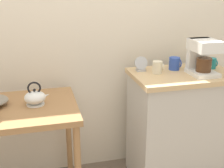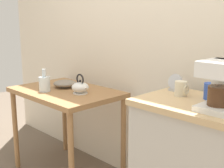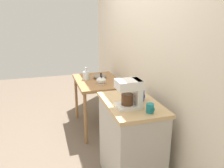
% 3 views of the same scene
% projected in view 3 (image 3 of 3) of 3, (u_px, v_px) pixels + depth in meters
% --- Properties ---
extents(ground_plane, '(8.00, 8.00, 0.00)m').
position_uv_depth(ground_plane, '(110.00, 149.00, 3.07)').
color(ground_plane, '#6B5B4C').
extents(back_wall, '(4.40, 0.10, 2.80)m').
position_uv_depth(back_wall, '(147.00, 43.00, 2.68)').
color(back_wall, beige).
rests_on(back_wall, ground_plane).
extents(wooden_table, '(0.93, 0.63, 0.77)m').
position_uv_depth(wooden_table, '(98.00, 86.00, 3.47)').
color(wooden_table, '#9E7044').
rests_on(wooden_table, ground_plane).
extents(kitchen_counter, '(0.77, 0.50, 0.91)m').
position_uv_depth(kitchen_counter, '(130.00, 143.00, 2.37)').
color(kitchen_counter, '#BCB7AD').
rests_on(kitchen_counter, ground_plane).
extents(bowl_stoneware, '(0.20, 0.20, 0.06)m').
position_uv_depth(bowl_stoneware, '(100.00, 76.00, 3.52)').
color(bowl_stoneware, gray).
rests_on(bowl_stoneware, wooden_table).
extents(teakettle, '(0.17, 0.14, 0.16)m').
position_uv_depth(teakettle, '(101.00, 80.00, 3.25)').
color(teakettle, white).
rests_on(teakettle, wooden_table).
extents(glass_carafe_vase, '(0.09, 0.09, 0.19)m').
position_uv_depth(glass_carafe_vase, '(86.00, 75.00, 3.45)').
color(glass_carafe_vase, silver).
rests_on(glass_carafe_vase, wooden_table).
extents(coffee_maker, '(0.18, 0.22, 0.26)m').
position_uv_depth(coffee_maker, '(131.00, 93.00, 2.08)').
color(coffee_maker, white).
rests_on(coffee_maker, kitchen_counter).
extents(mug_dark_teal, '(0.07, 0.07, 0.08)m').
position_uv_depth(mug_dark_teal, '(150.00, 108.00, 1.99)').
color(mug_dark_teal, teal).
rests_on(mug_dark_teal, kitchen_counter).
extents(mug_small_cream, '(0.08, 0.07, 0.09)m').
position_uv_depth(mug_small_cream, '(129.00, 91.00, 2.41)').
color(mug_small_cream, beige).
rests_on(mug_small_cream, kitchen_counter).
extents(mug_blue, '(0.09, 0.08, 0.10)m').
position_uv_depth(mug_blue, '(140.00, 95.00, 2.27)').
color(mug_blue, '#2D4CAD').
rests_on(mug_blue, kitchen_counter).
extents(table_clock, '(0.10, 0.05, 0.11)m').
position_uv_depth(table_clock, '(133.00, 87.00, 2.52)').
color(table_clock, '#B2B5BA').
rests_on(table_clock, kitchen_counter).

